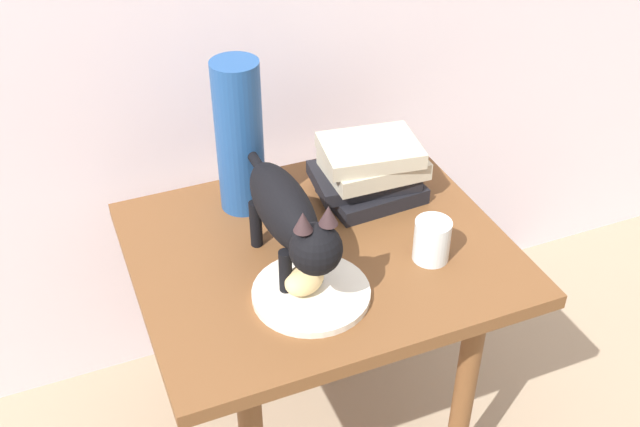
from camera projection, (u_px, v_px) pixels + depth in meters
name	position (u px, v px, depth m)	size (l,w,h in m)	color
side_table	(320.00, 279.00, 1.53)	(0.72, 0.60, 0.57)	brown
plate	(311.00, 293.00, 1.36)	(0.21, 0.21, 0.01)	silver
bread_roll	(304.00, 279.00, 1.34)	(0.08, 0.06, 0.05)	#E0BC7A
cat	(289.00, 216.00, 1.34)	(0.09, 0.48, 0.23)	black
book_stack	(370.00, 170.00, 1.58)	(0.23, 0.18, 0.13)	black
green_vase	(239.00, 137.00, 1.50)	(0.10, 0.10, 0.33)	navy
candle_jar	(432.00, 242.00, 1.43)	(0.07, 0.07, 0.08)	silver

